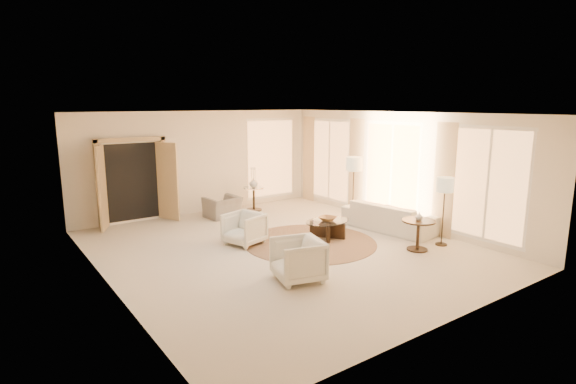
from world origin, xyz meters
TOP-DOWN VIEW (x-y plane):
  - room at (0.00, 0.00)m, footprint 7.04×8.04m
  - windows_right at (3.45, 0.10)m, footprint 0.10×6.40m
  - window_back_corner at (2.30, 3.95)m, footprint 1.70×0.10m
  - curtains_right at (3.40, 1.00)m, footprint 0.06×5.20m
  - french_doors at (-1.90, 3.82)m, footprint 1.95×0.66m
  - area_rug at (0.70, -0.01)m, footprint 3.59×3.59m
  - sofa at (2.88, -0.31)m, footprint 1.18×2.36m
  - armchair_left at (-0.52, 0.74)m, footprint 0.88×0.91m
  - armchair_right at (-0.79, -1.56)m, footprint 0.92×0.95m
  - accent_chair at (0.18, 3.09)m, footprint 0.92×0.66m
  - coffee_table at (1.23, 0.03)m, footprint 1.15×1.15m
  - end_table at (2.20, -1.71)m, footprint 0.68×0.68m
  - side_table at (1.27, 3.29)m, footprint 0.58×0.58m
  - floor_lamp_near at (2.67, 0.73)m, footprint 0.41×0.41m
  - floor_lamp_far at (2.90, -1.78)m, footprint 0.36×0.36m
  - bowl at (1.23, 0.03)m, footprint 0.49×0.49m
  - end_vase at (2.20, -1.71)m, footprint 0.18×0.18m
  - side_vase at (1.27, 3.29)m, footprint 0.29×0.29m

SIDE VIEW (x-z plane):
  - area_rug at x=0.70m, z-range 0.00..0.01m
  - coffee_table at x=1.23m, z-range 0.05..0.45m
  - sofa at x=2.88m, z-range 0.00..0.66m
  - accent_chair at x=0.18m, z-range 0.00..0.75m
  - armchair_left at x=-0.52m, z-range 0.00..0.76m
  - side_table at x=1.27m, z-range 0.07..0.74m
  - armchair_right at x=-0.79m, z-range 0.00..0.81m
  - end_table at x=2.20m, z-range 0.12..0.76m
  - bowl at x=1.23m, z-range 0.40..0.50m
  - end_vase at x=2.20m, z-range 0.64..0.80m
  - side_vase at x=1.27m, z-range 0.66..0.93m
  - french_doors at x=-1.90m, z-range -0.01..2.15m
  - floor_lamp_far at x=2.90m, z-range 0.52..1.99m
  - curtains_right at x=3.40m, z-range 0.00..2.60m
  - windows_right at x=3.45m, z-range 0.15..2.55m
  - window_back_corner at x=2.30m, z-range 0.15..2.55m
  - room at x=0.00m, z-range -0.02..2.81m
  - floor_lamp_near at x=2.67m, z-range 0.59..2.27m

